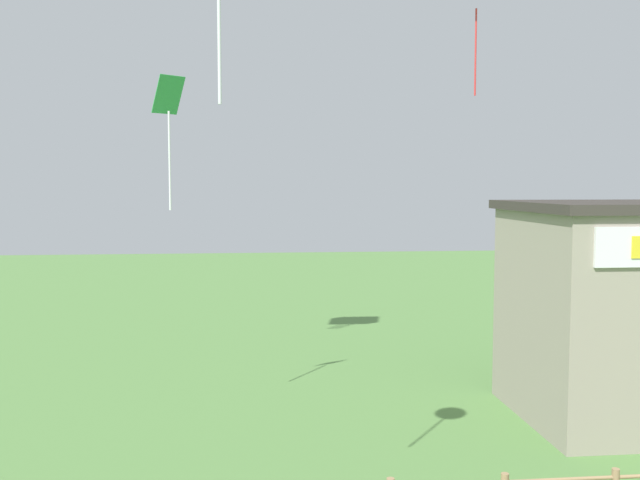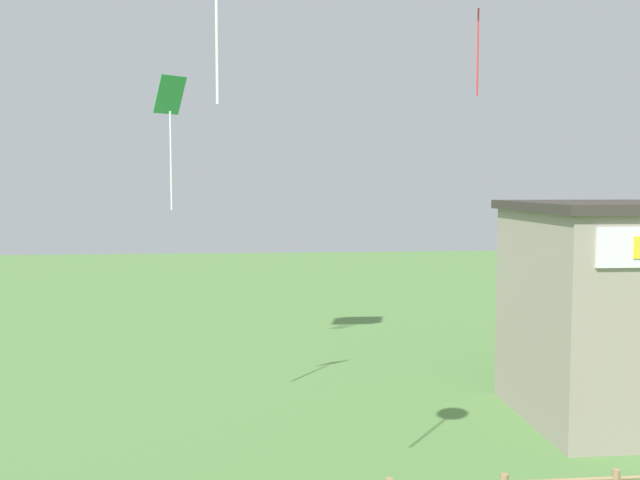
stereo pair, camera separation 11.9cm
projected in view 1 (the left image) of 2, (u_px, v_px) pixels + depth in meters
The scene contains 1 object.
kite_green_diamond at pixel (169, 115), 17.00m from camera, with size 0.81×0.77×3.19m.
Camera 1 is at (-1.41, -3.81, 6.13)m, focal length 40.00 mm.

